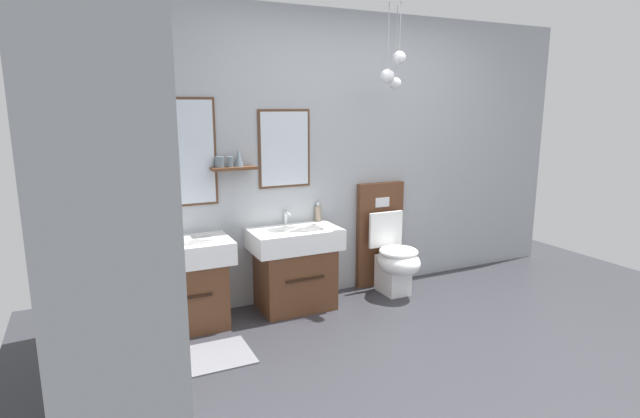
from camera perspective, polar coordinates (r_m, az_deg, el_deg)
name	(u,v)px	position (r m, az deg, el deg)	size (l,w,h in m)	color
ground_plane	(483,376)	(3.67, 18.06, -17.61)	(5.86, 4.88, 0.10)	#2D2D33
wall_back	(353,155)	(4.66, 3.72, 6.14)	(4.66, 0.63, 2.52)	#999EA3
wall_left	(91,215)	(2.32, -24.60, -0.59)	(0.12, 3.68, 2.52)	#999EA3
bath_mat	(202,359)	(3.68, -13.25, -16.24)	(0.68, 0.44, 0.01)	slate
vanity_sink_left	(183,282)	(4.07, -15.29, -7.98)	(0.75, 0.48, 0.70)	#56331E
tap_on_left_sink	(176,227)	(4.12, -16.02, -2.02)	(0.03, 0.13, 0.11)	silver
vanity_sink_right	(294,266)	(4.31, -2.94, -6.44)	(0.75, 0.48, 0.70)	#56331E
tap_on_right_sink	(286,216)	(4.36, -3.86, -0.84)	(0.03, 0.13, 0.11)	silver
toilet	(389,251)	(4.74, 7.82, -4.79)	(0.48, 0.62, 1.00)	#56331E
toothbrush_cup	(137,234)	(4.08, -20.05, -2.66)	(0.07, 0.07, 0.19)	silver
soap_dispenser	(318,213)	(4.48, -0.23, -0.47)	(0.06, 0.06, 0.17)	gray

